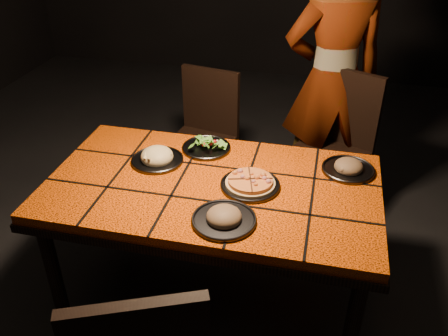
% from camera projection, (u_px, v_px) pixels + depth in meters
% --- Properties ---
extents(room_shell, '(6.04, 7.04, 3.08)m').
position_uv_depth(room_shell, '(210.00, 27.00, 1.90)').
color(room_shell, black).
rests_on(room_shell, ground).
extents(dining_table, '(1.62, 0.92, 0.75)m').
position_uv_depth(dining_table, '(212.00, 196.00, 2.34)').
color(dining_table, '#EA5107').
rests_on(dining_table, ground).
extents(chair_far_left, '(0.49, 0.49, 0.92)m').
position_uv_depth(chair_far_left, '(205.00, 128.00, 3.27)').
color(chair_far_left, black).
rests_on(chair_far_left, ground).
extents(chair_far_right, '(0.60, 0.60, 1.00)m').
position_uv_depth(chair_far_right, '(335.00, 139.00, 3.05)').
color(chair_far_right, black).
rests_on(chair_far_right, ground).
extents(diner, '(0.75, 0.60, 1.77)m').
position_uv_depth(diner, '(332.00, 81.00, 3.05)').
color(diner, brown).
rests_on(diner, ground).
extents(plate_pizza, '(0.29, 0.29, 0.04)m').
position_uv_depth(plate_pizza, '(250.00, 184.00, 2.26)').
color(plate_pizza, '#343338').
rests_on(plate_pizza, dining_table).
extents(plate_pasta, '(0.27, 0.27, 0.09)m').
position_uv_depth(plate_pasta, '(157.00, 158.00, 2.45)').
color(plate_pasta, '#343338').
rests_on(plate_pasta, dining_table).
extents(plate_salad, '(0.26, 0.26, 0.07)m').
position_uv_depth(plate_salad, '(206.00, 145.00, 2.56)').
color(plate_salad, '#343338').
rests_on(plate_salad, dining_table).
extents(plate_mushroom_a, '(0.28, 0.28, 0.09)m').
position_uv_depth(plate_mushroom_a, '(224.00, 217.00, 2.03)').
color(plate_mushroom_a, '#343338').
rests_on(plate_mushroom_a, dining_table).
extents(plate_mushroom_b, '(0.26, 0.26, 0.09)m').
position_uv_depth(plate_mushroom_b, '(349.00, 167.00, 2.37)').
color(plate_mushroom_b, '#343338').
rests_on(plate_mushroom_b, dining_table).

